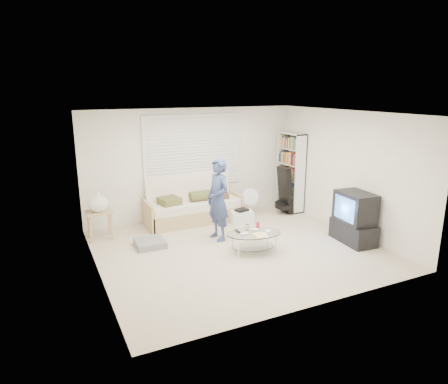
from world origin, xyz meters
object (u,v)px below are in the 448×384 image
bookshelf (291,172)px  tv_unit (354,218)px  coffee_table (254,236)px  futon_sofa (193,207)px

bookshelf → tv_unit: 2.40m
bookshelf → coffee_table: (-2.12, -1.95, -0.64)m
tv_unit → bookshelf: bearing=86.9°
futon_sofa → bookshelf: bearing=-3.9°
futon_sofa → tv_unit: bearing=-46.8°
bookshelf → coffee_table: bearing=-137.4°
futon_sofa → coffee_table: (0.37, -2.13, -0.04)m
futon_sofa → tv_unit: size_ratio=2.14×
futon_sofa → coffee_table: size_ratio=1.90×
bookshelf → futon_sofa: bearing=176.1°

